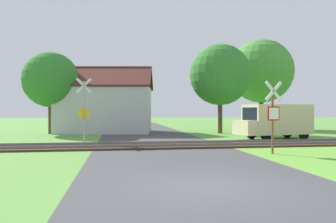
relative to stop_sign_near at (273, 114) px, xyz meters
The scene contains 10 objects.
ground_plane 7.17m from the stop_sign_near, 128.48° to the right, with size 160.00×160.00×0.00m, color #5B933D.
road_asphalt 5.80m from the stop_sign_near, 141.47° to the right, with size 6.74×80.00×0.01m, color #424244.
rail_track 5.82m from the stop_sign_near, 140.94° to the left, with size 60.00×2.60×0.22m.
stop_sign_near is the anchor object (origin of this frame).
crossing_sign_far 10.08m from the stop_sign_near, 146.41° to the left, with size 0.86×0.22×3.68m.
house 17.04m from the stop_sign_near, 116.22° to the left, with size 8.60×6.82×5.63m.
tree_right 13.11m from the stop_sign_near, 82.20° to the left, with size 4.98×4.98×7.27m.
tree_far 19.92m from the stop_sign_near, 66.72° to the left, with size 6.34×6.34×8.99m.
tree_left 18.58m from the stop_sign_near, 129.92° to the left, with size 4.42×4.42×6.53m.
mail_truck 7.55m from the stop_sign_near, 62.38° to the left, with size 5.16×2.74×2.24m.
Camera 1 is at (-2.22, -7.63, 1.84)m, focal length 35.00 mm.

